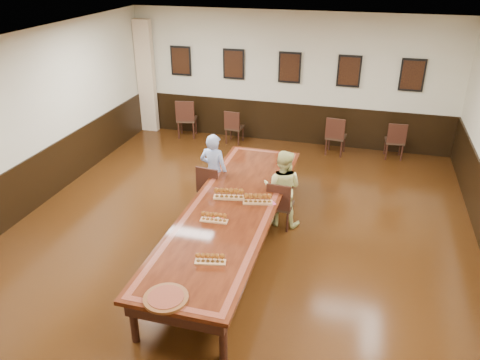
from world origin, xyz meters
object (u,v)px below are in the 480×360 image
(spare_chair_c, at_px, (336,135))
(spare_chair_d, at_px, (395,140))
(person_man, at_px, (214,171))
(carved_platter, at_px, (166,298))
(spare_chair_b, at_px, (235,126))
(chair_man, at_px, (212,187))
(person_woman, at_px, (282,188))
(chair_woman, at_px, (281,203))
(spare_chair_a, at_px, (187,118))
(conference_table, at_px, (232,215))

(spare_chair_c, distance_m, spare_chair_d, 1.35)
(person_man, xyz_separation_m, carved_platter, (0.59, -3.54, 0.03))
(spare_chair_b, bearing_deg, chair_man, 103.66)
(spare_chair_b, xyz_separation_m, spare_chair_c, (2.54, -0.07, 0.04))
(chair_man, height_order, person_woman, person_woman)
(spare_chair_b, relative_size, person_woman, 0.61)
(chair_woman, relative_size, spare_chair_b, 1.05)
(chair_man, xyz_separation_m, person_woman, (1.36, -0.17, 0.24))
(spare_chair_a, relative_size, spare_chair_d, 1.13)
(spare_chair_d, bearing_deg, carved_platter, 63.39)
(person_man, bearing_deg, chair_woman, 171.88)
(carved_platter, bearing_deg, spare_chair_a, 109.60)
(spare_chair_d, bearing_deg, chair_man, 41.04)
(spare_chair_b, xyz_separation_m, conference_table, (1.27, -4.54, 0.18))
(chair_man, height_order, chair_woman, chair_man)
(chair_man, distance_m, spare_chair_d, 4.81)
(chair_man, height_order, spare_chair_b, chair_man)
(spare_chair_d, distance_m, conference_table, 5.29)
(chair_woman, distance_m, conference_table, 1.09)
(spare_chair_a, bearing_deg, person_woman, 119.93)
(spare_chair_a, bearing_deg, chair_woman, 119.16)
(person_woman, height_order, carved_platter, person_woman)
(spare_chair_b, relative_size, spare_chair_c, 0.91)
(spare_chair_b, bearing_deg, chair_woman, 121.98)
(person_woman, bearing_deg, chair_man, -4.92)
(carved_platter, bearing_deg, spare_chair_b, 99.50)
(spare_chair_c, distance_m, conference_table, 4.65)
(chair_woman, height_order, carved_platter, chair_woman)
(spare_chair_b, distance_m, conference_table, 4.72)
(chair_man, xyz_separation_m, spare_chair_b, (-0.54, 3.40, -0.03))
(chair_woman, relative_size, conference_table, 0.18)
(spare_chair_a, relative_size, person_woman, 0.72)
(spare_chair_a, height_order, spare_chair_d, spare_chair_a)
(person_woman, distance_m, carved_platter, 3.36)
(spare_chair_b, height_order, conference_table, spare_chair_b)
(spare_chair_c, relative_size, conference_table, 0.19)
(spare_chair_c, xyz_separation_m, conference_table, (-1.27, -4.47, 0.14))
(spare_chair_a, relative_size, carved_platter, 1.62)
(chair_man, xyz_separation_m, person_man, (0.01, 0.10, 0.27))
(chair_woman, relative_size, carved_platter, 1.43)
(spare_chair_a, distance_m, carved_platter, 7.34)
(chair_man, xyz_separation_m, spare_chair_d, (3.34, 3.46, -0.01))
(person_man, bearing_deg, carved_platter, 106.52)
(chair_man, relative_size, spare_chair_c, 0.98)
(person_man, distance_m, conference_table, 1.43)
(spare_chair_a, bearing_deg, spare_chair_d, 168.28)
(spare_chair_b, bearing_deg, spare_chair_c, -176.98)
(spare_chair_c, xyz_separation_m, person_man, (-1.98, -3.23, 0.26))
(spare_chair_d, xyz_separation_m, conference_table, (-2.62, -4.60, 0.16))
(person_man, distance_m, person_woman, 1.38)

